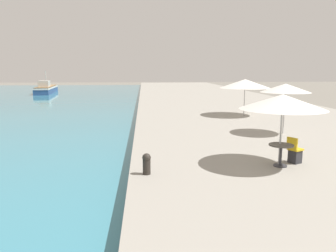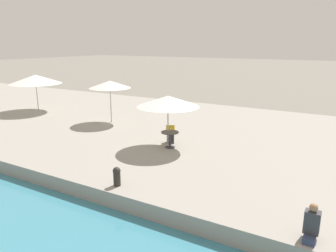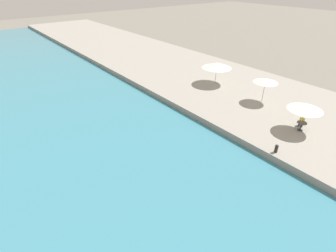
{
  "view_description": "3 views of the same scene",
  "coord_description": "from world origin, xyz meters",
  "px_view_note": "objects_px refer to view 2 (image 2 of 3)",
  "views": [
    {
      "loc": [
        0.48,
        1.23,
        3.76
      ],
      "look_at": [
        1.5,
        14.87,
        1.39
      ],
      "focal_mm": 35.0,
      "sensor_mm": 36.0,
      "label": 1
    },
    {
      "loc": [
        -7.35,
        4.31,
        5.25
      ],
      "look_at": [
        4.97,
        11.5,
        1.59
      ],
      "focal_mm": 35.0,
      "sensor_mm": 36.0,
      "label": 2
    },
    {
      "loc": [
        -15.44,
        3.37,
        12.0
      ],
      "look_at": [
        -4.0,
        18.0,
        1.19
      ],
      "focal_mm": 28.0,
      "sensor_mm": 36.0,
      "label": 3
    }
  ],
  "objects_px": {
    "cafe_table": "(170,136)",
    "cafe_umbrella_striped": "(35,79)",
    "cafe_umbrella_pink": "(168,101)",
    "cafe_chair_left": "(170,136)",
    "cafe_umbrella_white": "(110,84)",
    "mooring_bollard": "(117,176)",
    "person_at_quay": "(312,224)"
  },
  "relations": [
    {
      "from": "cafe_table",
      "to": "cafe_umbrella_striped",
      "type": "bearing_deg",
      "value": 78.33
    },
    {
      "from": "cafe_umbrella_pink",
      "to": "cafe_umbrella_striped",
      "type": "xyz_separation_m",
      "value": [
        2.49,
        11.93,
        0.07
      ]
    },
    {
      "from": "cafe_table",
      "to": "cafe_chair_left",
      "type": "height_order",
      "value": "cafe_chair_left"
    },
    {
      "from": "cafe_umbrella_white",
      "to": "mooring_bollard",
      "type": "xyz_separation_m",
      "value": [
        -6.88,
        -5.97,
        -1.92
      ]
    },
    {
      "from": "cafe_umbrella_pink",
      "to": "person_at_quay",
      "type": "height_order",
      "value": "cafe_umbrella_pink"
    },
    {
      "from": "cafe_chair_left",
      "to": "mooring_bollard",
      "type": "xyz_separation_m",
      "value": [
        -5.07,
        -0.84,
        0.02
      ]
    },
    {
      "from": "cafe_umbrella_striped",
      "to": "mooring_bollard",
      "type": "bearing_deg",
      "value": -118.86
    },
    {
      "from": "cafe_umbrella_pink",
      "to": "cafe_table",
      "type": "distance_m",
      "value": 1.6
    },
    {
      "from": "cafe_umbrella_pink",
      "to": "cafe_chair_left",
      "type": "xyz_separation_m",
      "value": [
        0.64,
        0.24,
        -1.81
      ]
    },
    {
      "from": "cafe_umbrella_pink",
      "to": "cafe_table",
      "type": "height_order",
      "value": "cafe_umbrella_pink"
    },
    {
      "from": "person_at_quay",
      "to": "mooring_bollard",
      "type": "distance_m",
      "value": 6.02
    },
    {
      "from": "cafe_umbrella_white",
      "to": "mooring_bollard",
      "type": "height_order",
      "value": "cafe_umbrella_white"
    },
    {
      "from": "person_at_quay",
      "to": "cafe_umbrella_pink",
      "type": "bearing_deg",
      "value": 55.85
    },
    {
      "from": "cafe_umbrella_pink",
      "to": "cafe_table",
      "type": "xyz_separation_m",
      "value": [
        -0.0,
        -0.1,
        -1.6
      ]
    },
    {
      "from": "cafe_umbrella_striped",
      "to": "cafe_chair_left",
      "type": "xyz_separation_m",
      "value": [
        -1.85,
        -11.7,
        -1.88
      ]
    },
    {
      "from": "cafe_table",
      "to": "person_at_quay",
      "type": "height_order",
      "value": "person_at_quay"
    },
    {
      "from": "cafe_table",
      "to": "mooring_bollard",
      "type": "xyz_separation_m",
      "value": [
        -4.43,
        -0.51,
        -0.18
      ]
    },
    {
      "from": "cafe_table",
      "to": "cafe_chair_left",
      "type": "distance_m",
      "value": 0.75
    },
    {
      "from": "cafe_umbrella_striped",
      "to": "person_at_quay",
      "type": "bearing_deg",
      "value": -110.61
    },
    {
      "from": "cafe_umbrella_pink",
      "to": "cafe_umbrella_striped",
      "type": "distance_m",
      "value": 12.19
    },
    {
      "from": "mooring_bollard",
      "to": "person_at_quay",
      "type": "bearing_deg",
      "value": -90.65
    },
    {
      "from": "cafe_table",
      "to": "mooring_bollard",
      "type": "distance_m",
      "value": 4.46
    },
    {
      "from": "cafe_umbrella_white",
      "to": "person_at_quay",
      "type": "bearing_deg",
      "value": -120.1
    },
    {
      "from": "cafe_umbrella_pink",
      "to": "cafe_umbrella_white",
      "type": "xyz_separation_m",
      "value": [
        2.45,
        5.36,
        0.14
      ]
    },
    {
      "from": "cafe_umbrella_pink",
      "to": "mooring_bollard",
      "type": "bearing_deg",
      "value": -172.18
    },
    {
      "from": "cafe_umbrella_striped",
      "to": "cafe_table",
      "type": "relative_size",
      "value": 4.33
    },
    {
      "from": "cafe_umbrella_pink",
      "to": "mooring_bollard",
      "type": "relative_size",
      "value": 4.26
    },
    {
      "from": "cafe_umbrella_striped",
      "to": "cafe_table",
      "type": "bearing_deg",
      "value": -101.67
    },
    {
      "from": "cafe_table",
      "to": "person_at_quay",
      "type": "distance_m",
      "value": 7.92
    },
    {
      "from": "mooring_bollard",
      "to": "cafe_table",
      "type": "bearing_deg",
      "value": 6.51
    },
    {
      "from": "cafe_chair_left",
      "to": "mooring_bollard",
      "type": "bearing_deg",
      "value": -108.47
    },
    {
      "from": "cafe_table",
      "to": "person_at_quay",
      "type": "bearing_deg",
      "value": -124.57
    }
  ]
}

